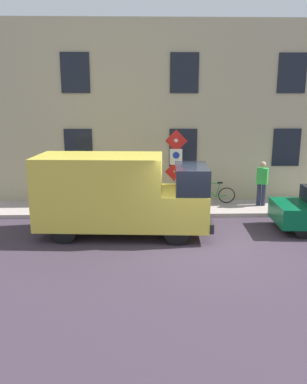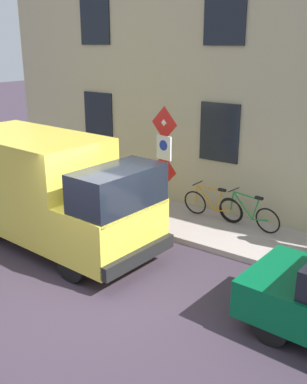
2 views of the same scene
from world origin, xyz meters
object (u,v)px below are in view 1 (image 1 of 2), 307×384
at_px(delivery_van, 120,193).
at_px(pedestrian, 262,182).
at_px(sign_post_stacked, 176,163).
at_px(bicycle_orange, 188,194).
at_px(bicycle_green, 213,194).

xyz_separation_m(delivery_van, pedestrian, (2.83, -5.30, -0.26)).
bearing_deg(sign_post_stacked, bicycle_orange, -24.71).
relative_size(sign_post_stacked, bicycle_green, 1.68).
bearing_deg(sign_post_stacked, pedestrian, -74.77).
bearing_deg(bicycle_orange, bicycle_green, -179.09).
bearing_deg(delivery_van, bicycle_green, 45.93).
distance_m(delivery_van, bicycle_orange, 4.15).
relative_size(bicycle_green, pedestrian, 1.00).
bearing_deg(bicycle_green, pedestrian, 175.81).
xyz_separation_m(bicycle_orange, pedestrian, (-0.39, -2.80, 0.56)).
height_order(sign_post_stacked, delivery_van, sign_post_stacked).
distance_m(bicycle_green, pedestrian, 1.93).
xyz_separation_m(delivery_van, bicycle_orange, (3.21, -2.50, -0.82)).
distance_m(delivery_van, pedestrian, 6.01).
distance_m(bicycle_green, bicycle_orange, 1.00).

